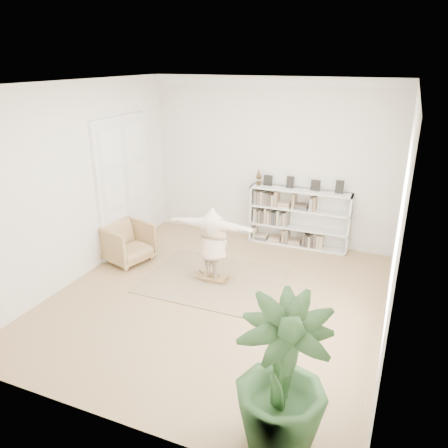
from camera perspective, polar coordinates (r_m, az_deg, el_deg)
name	(u,v)px	position (r m, az deg, el deg)	size (l,w,h in m)	color
floor	(217,298)	(7.77, -0.90, -9.67)	(6.00, 6.00, 0.00)	#9C7D50
room_shell	(273,80)	(9.46, 6.41, 18.13)	(6.00, 6.00, 6.00)	silver
doors	(124,186)	(9.52, -12.92, 4.84)	(0.09, 1.78, 2.92)	white
bookshelf	(299,219)	(9.73, 9.73, 0.70)	(2.20, 0.35, 1.64)	silver
armchair	(127,243)	(9.15, -12.52, -2.42)	(0.86, 0.88, 0.80)	tan
rug	(213,280)	(8.33, -1.41, -7.32)	(2.50, 2.00, 0.02)	tan
rocker_board	(213,277)	(8.31, -1.41, -6.99)	(0.47, 0.28, 0.10)	brown
person	(213,241)	(7.98, -1.46, -2.28)	(1.69, 0.46, 1.38)	beige
houseplant	(281,377)	(4.80, 7.51, -19.20)	(0.98, 0.98, 1.76)	#2D5329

